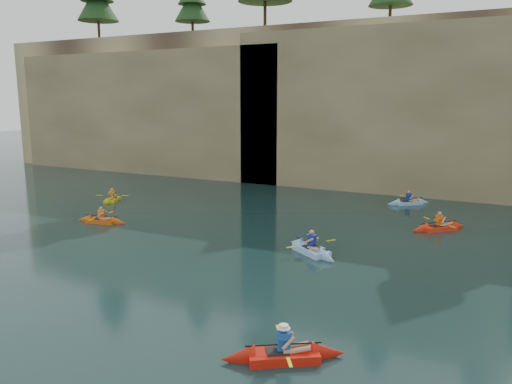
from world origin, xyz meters
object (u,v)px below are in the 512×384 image
at_px(main_kayaker, 283,354).
at_px(kayaker_red_far, 439,227).
at_px(kayaker_orange, 102,220).
at_px(kayaker_ltblue_near, 311,250).

height_order(main_kayaker, kayaker_red_far, kayaker_red_far).
distance_m(kayaker_orange, kayaker_red_far, 17.02).
bearing_deg(kayaker_red_far, main_kayaker, -143.27).
distance_m(main_kayaker, kayaker_orange, 16.27).
height_order(main_kayaker, kayaker_ltblue_near, kayaker_ltblue_near).
xyz_separation_m(kayaker_orange, kayaker_red_far, (15.78, 6.37, 0.01)).
relative_size(main_kayaker, kayaker_orange, 1.04).
xyz_separation_m(main_kayaker, kayaker_red_far, (1.82, 14.74, -0.01)).
distance_m(main_kayaker, kayaker_red_far, 14.85).
relative_size(kayaker_ltblue_near, kayaker_red_far, 1.10).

